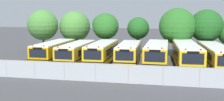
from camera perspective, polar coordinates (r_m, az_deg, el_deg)
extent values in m
plane|color=#424244|center=(31.14, 3.96, -3.03)|extent=(160.00, 160.00, 0.00)
cube|color=#EAA80C|center=(33.75, -12.82, -0.02)|extent=(2.64, 9.37, 2.00)
cube|color=white|center=(33.62, -12.87, 1.77)|extent=(2.59, 9.19, 0.12)
cube|color=black|center=(29.65, -16.36, -2.86)|extent=(2.55, 0.20, 0.36)
cube|color=black|center=(29.50, -16.41, -0.59)|extent=(2.05, 0.09, 0.96)
cube|color=black|center=(33.51, -10.64, 0.54)|extent=(0.16, 7.28, 0.72)
cube|color=black|center=(34.50, -14.57, 0.63)|extent=(0.16, 7.28, 0.72)
cube|color=black|center=(33.81, -12.80, -0.69)|extent=(2.67, 9.47, 0.10)
sphere|color=red|center=(29.24, -15.12, 0.97)|extent=(0.18, 0.18, 0.18)
sphere|color=red|center=(29.86, -17.50, 1.02)|extent=(0.18, 0.18, 0.18)
cube|color=black|center=(29.42, -16.46, 0.45)|extent=(1.12, 0.10, 0.24)
cylinder|color=black|center=(30.50, -13.26, -2.51)|extent=(0.30, 1.00, 1.00)
cylinder|color=black|center=(31.44, -16.96, -2.33)|extent=(0.30, 1.00, 1.00)
cylinder|color=black|center=(36.12, -9.38, -0.76)|extent=(0.30, 1.00, 1.00)
cylinder|color=black|center=(36.92, -12.61, -0.66)|extent=(0.30, 1.00, 1.00)
cube|color=yellow|center=(32.17, -7.79, -0.32)|extent=(2.49, 9.24, 1.96)
cube|color=white|center=(32.03, -7.82, 1.53)|extent=(2.44, 9.05, 0.12)
cube|color=black|center=(27.99, -10.92, -3.32)|extent=(2.50, 0.17, 0.36)
cube|color=black|center=(27.84, -10.95, -0.97)|extent=(2.01, 0.07, 0.94)
cube|color=black|center=(32.02, -5.51, 0.25)|extent=(0.07, 7.20, 0.71)
cube|color=black|center=(32.83, -9.68, 0.37)|extent=(0.07, 7.20, 0.71)
cube|color=black|center=(32.23, -7.77, -1.01)|extent=(2.52, 9.33, 0.10)
sphere|color=red|center=(27.63, -9.56, 0.65)|extent=(0.18, 0.18, 0.18)
sphere|color=red|center=(28.14, -12.13, 0.72)|extent=(0.18, 0.18, 0.18)
cube|color=black|center=(27.75, -10.98, 0.11)|extent=(1.10, 0.08, 0.24)
cylinder|color=black|center=(28.96, -7.82, -2.92)|extent=(0.28, 1.00, 1.00)
cylinder|color=black|center=(29.75, -11.78, -2.73)|extent=(0.28, 1.00, 1.00)
cylinder|color=black|center=(34.62, -4.53, -1.06)|extent=(0.28, 1.00, 1.00)
cylinder|color=black|center=(35.27, -7.92, -0.94)|extent=(0.28, 1.00, 1.00)
cube|color=yellow|center=(31.39, -2.17, -0.34)|extent=(2.40, 9.24, 2.08)
cube|color=white|center=(31.24, -2.19, 1.66)|extent=(2.35, 9.06, 0.12)
cube|color=black|center=(27.07, -4.45, -3.59)|extent=(2.43, 0.17, 0.36)
cube|color=black|center=(26.89, -4.45, -0.98)|extent=(1.95, 0.07, 1.00)
cube|color=black|center=(31.38, 0.10, 0.27)|extent=(0.06, 7.21, 0.75)
cube|color=black|center=(31.92, -4.17, 0.39)|extent=(0.06, 7.21, 0.75)
cube|color=black|center=(31.45, -2.17, -1.10)|extent=(2.43, 9.34, 0.10)
sphere|color=red|center=(26.77, -3.03, 0.78)|extent=(0.18, 0.18, 0.18)
sphere|color=red|center=(27.12, -5.71, 0.84)|extent=(0.18, 0.18, 0.18)
cube|color=black|center=(26.80, -4.47, 0.21)|extent=(1.07, 0.08, 0.24)
cylinder|color=black|center=(28.22, -1.59, -3.14)|extent=(0.28, 1.00, 1.00)
cylinder|color=black|center=(28.74, -5.68, -2.97)|extent=(0.28, 1.00, 1.00)
cylinder|color=black|center=(34.04, 0.64, -1.20)|extent=(0.28, 1.00, 1.00)
cylinder|color=black|center=(34.48, -2.79, -1.08)|extent=(0.28, 1.00, 1.00)
cube|color=yellow|center=(30.98, 3.85, -0.52)|extent=(2.56, 9.05, 2.03)
cube|color=white|center=(30.84, 3.86, 1.46)|extent=(2.51, 8.87, 0.12)
cube|color=black|center=(26.66, 2.77, -3.75)|extent=(2.41, 0.21, 0.36)
cube|color=black|center=(26.49, 2.80, -1.19)|extent=(1.93, 0.10, 0.97)
cube|color=black|center=(31.13, 6.10, 0.10)|extent=(0.20, 7.02, 0.73)
cube|color=black|center=(31.38, 1.74, 0.20)|extent=(0.20, 7.02, 0.73)
cube|color=black|center=(31.05, 3.84, -1.26)|extent=(2.58, 9.14, 0.10)
sphere|color=red|center=(26.47, 4.25, 0.56)|extent=(0.18, 0.18, 0.18)
sphere|color=red|center=(26.63, 1.48, 0.63)|extent=(0.18, 0.18, 0.18)
cube|color=black|center=(26.40, 2.81, -0.01)|extent=(1.06, 0.10, 0.24)
cylinder|color=black|center=(28.00, 5.26, -3.27)|extent=(0.30, 1.01, 1.00)
cylinder|color=black|center=(28.24, 1.05, -3.13)|extent=(0.30, 1.01, 1.00)
cylinder|color=black|center=(33.69, 6.08, -1.34)|extent=(0.30, 1.01, 1.00)
cylinder|color=black|center=(33.89, 2.58, -1.24)|extent=(0.30, 1.01, 1.00)
cube|color=yellow|center=(30.58, 10.08, -0.63)|extent=(2.74, 9.76, 2.15)
cube|color=white|center=(30.43, 10.13, 1.49)|extent=(2.68, 9.57, 0.12)
cube|color=black|center=(25.90, 9.50, -4.21)|extent=(2.55, 0.22, 0.36)
cube|color=black|center=(25.71, 9.58, -1.39)|extent=(2.05, 0.11, 1.03)
cube|color=black|center=(30.80, 12.48, 0.02)|extent=(0.23, 7.57, 0.78)
cube|color=black|center=(30.91, 7.77, 0.16)|extent=(0.23, 7.57, 0.78)
cube|color=black|center=(30.65, 10.06, -1.42)|extent=(2.77, 9.86, 0.10)
sphere|color=red|center=(25.73, 11.17, 0.49)|extent=(0.18, 0.18, 0.18)
sphere|color=red|center=(25.80, 8.12, 0.58)|extent=(0.18, 0.18, 0.18)
cube|color=black|center=(25.61, 9.61, -0.09)|extent=(1.13, 0.11, 0.24)
cylinder|color=black|center=(27.31, 12.01, -3.70)|extent=(0.30, 1.01, 1.00)
cylinder|color=black|center=(27.42, 7.36, -3.54)|extent=(0.30, 1.01, 1.00)
cylinder|color=black|center=(33.71, 12.17, -1.47)|extent=(0.30, 1.01, 1.00)
cylinder|color=black|center=(33.80, 8.41, -1.35)|extent=(0.30, 1.01, 1.00)
cube|color=yellow|center=(30.89, 16.33, -0.72)|extent=(2.79, 11.32, 2.18)
cube|color=white|center=(30.74, 16.42, 1.41)|extent=(2.74, 11.10, 0.12)
cube|color=black|center=(25.49, 17.67, -4.69)|extent=(2.56, 0.23, 0.36)
cube|color=black|center=(25.29, 17.78, -1.78)|extent=(2.05, 0.11, 1.05)
cube|color=black|center=(31.30, 18.61, -0.05)|extent=(0.27, 8.78, 0.79)
cube|color=black|center=(31.01, 13.96, 0.06)|extent=(0.27, 8.78, 0.79)
cube|color=black|center=(30.96, 16.30, -1.51)|extent=(2.82, 11.43, 0.10)
sphere|color=red|center=(25.44, 19.35, 0.16)|extent=(0.18, 0.18, 0.18)
sphere|color=red|center=(25.24, 16.27, 0.24)|extent=(0.18, 0.18, 0.18)
cube|color=black|center=(25.19, 17.84, -0.44)|extent=(1.13, 0.11, 0.24)
cylinder|color=black|center=(27.09, 19.58, -4.09)|extent=(0.31, 1.01, 1.00)
cylinder|color=black|center=(26.80, 14.89, -4.02)|extent=(0.31, 1.01, 1.00)
cylinder|color=black|center=(34.93, 17.38, -1.33)|extent=(0.31, 1.01, 1.00)
cylinder|color=black|center=(34.70, 13.74, -1.25)|extent=(0.31, 1.01, 1.00)
cube|color=yellow|center=(31.27, 22.20, -1.05)|extent=(2.57, 11.11, 2.01)
cube|color=white|center=(31.13, 22.31, 0.88)|extent=(2.52, 10.89, 0.12)
cube|color=black|center=(31.29, 19.97, -0.34)|extent=(0.20, 8.64, 0.72)
cube|color=black|center=(31.33, 22.16, -1.78)|extent=(2.59, 11.23, 0.10)
sphere|color=red|center=(25.76, 23.36, -0.35)|extent=(0.18, 0.18, 0.18)
cylinder|color=black|center=(27.22, 21.73, -4.15)|extent=(0.30, 1.00, 1.00)
cylinder|color=black|center=(35.23, 22.55, -1.50)|extent=(0.30, 1.00, 1.00)
cylinder|color=black|center=(34.84, 19.20, -1.43)|extent=(0.30, 1.00, 1.00)
cylinder|color=#4C3823|center=(42.06, -15.16, 1.37)|extent=(0.31, 0.31, 2.53)
sphere|color=#478438|center=(41.83, -15.32, 5.56)|extent=(4.84, 4.84, 4.84)
sphere|color=#478438|center=(41.64, -15.01, 5.68)|extent=(3.27, 3.27, 3.27)
cylinder|color=#4C3823|center=(42.12, -8.30, 1.33)|extent=(0.37, 0.37, 2.19)
sphere|color=#478438|center=(41.88, -8.38, 5.38)|extent=(5.02, 5.02, 5.02)
sphere|color=#478438|center=(41.84, -8.39, 5.80)|extent=(3.72, 3.72, 3.72)
cylinder|color=#4C3823|center=(38.46, -1.44, 1.22)|extent=(0.35, 0.35, 2.77)
sphere|color=#286623|center=(38.22, -1.46, 5.49)|extent=(3.96, 3.96, 3.96)
sphere|color=#286623|center=(38.38, -2.52, 5.96)|extent=(2.66, 2.66, 2.66)
cylinder|color=#4C3823|center=(38.29, 5.85, 1.12)|extent=(0.47, 0.47, 2.74)
sphere|color=#1E561E|center=(38.06, 5.91, 5.02)|extent=(3.29, 3.29, 3.29)
sphere|color=#1E561E|center=(38.42, 6.49, 5.23)|extent=(2.23, 2.23, 2.23)
cylinder|color=#4C3823|center=(37.41, 14.33, 0.50)|extent=(0.30, 0.30, 2.42)
sphere|color=#286623|center=(37.14, 14.50, 5.31)|extent=(5.17, 5.17, 5.17)
sphere|color=#286623|center=(37.22, 13.81, 5.36)|extent=(2.97, 2.97, 2.97)
cylinder|color=#4C3823|center=(38.43, 20.25, 0.64)|extent=(0.32, 0.32, 2.69)
sphere|color=#1E561E|center=(38.18, 20.48, 5.23)|extent=(4.63, 4.63, 4.63)
sphere|color=#1E561E|center=(37.94, 20.98, 5.63)|extent=(3.58, 3.58, 3.58)
cylinder|color=#9EA0A3|center=(26.38, -22.74, -3.78)|extent=(0.07, 0.07, 1.72)
cylinder|color=#9EA0A3|center=(24.86, -17.06, -4.20)|extent=(0.07, 0.07, 1.72)
cylinder|color=#9EA0A3|center=(23.61, -10.71, -4.62)|extent=(0.07, 0.07, 1.72)
cylinder|color=#9EA0A3|center=(22.69, -3.74, -5.02)|extent=(0.07, 0.07, 1.72)
cylinder|color=#9EA0A3|center=(22.12, 3.72, -5.36)|extent=(0.07, 0.07, 1.72)
cylinder|color=#9EA0A3|center=(21.95, 11.43, -5.62)|extent=(0.07, 0.07, 1.72)
cylinder|color=#9EA0A3|center=(22.16, 19.13, -5.77)|extent=(0.07, 0.07, 1.72)
cube|color=#ADB2B7|center=(22.36, -0.06, -5.20)|extent=(26.62, 0.02, 1.68)
cylinder|color=#9EA0A3|center=(22.18, -0.06, -3.11)|extent=(26.62, 0.04, 0.04)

